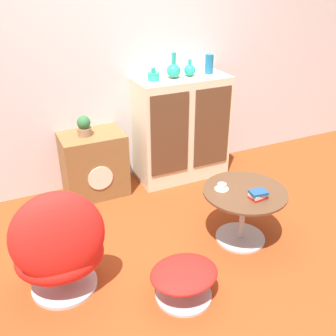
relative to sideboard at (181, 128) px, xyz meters
name	(u,v)px	position (x,y,z in m)	size (l,w,h in m)	color
ground_plane	(194,271)	(-0.58, -1.37, -0.52)	(12.00, 12.00, 0.00)	#9E3D19
wall_back	(113,50)	(-0.58, 0.25, 0.78)	(6.40, 0.06, 2.60)	silver
sideboard	(181,128)	(0.00, 0.00, 0.00)	(0.91, 0.45, 1.04)	beige
tv_console	(94,164)	(-0.91, 0.02, -0.22)	(0.58, 0.41, 0.61)	brown
egg_chair	(59,247)	(-1.47, -1.18, -0.14)	(0.62, 0.57, 0.82)	#B7B7BC
ottoman	(184,277)	(-0.75, -1.56, -0.36)	(0.46, 0.39, 0.24)	#B7B7BC
coffee_table	(243,206)	(-0.05, -1.20, -0.21)	(0.65, 0.65, 0.46)	#B7B7BC
vase_leftmost	(153,76)	(-0.29, 0.00, 0.56)	(0.11, 0.11, 0.12)	teal
vase_inner_left	(174,70)	(-0.09, 0.00, 0.59)	(0.13, 0.13, 0.23)	teal
vase_inner_right	(190,70)	(0.08, 0.00, 0.58)	(0.11, 0.11, 0.16)	teal
vase_rightmost	(209,64)	(0.29, 0.00, 0.61)	(0.08, 0.08, 0.19)	#196699
potted_plant	(84,126)	(-0.97, 0.02, 0.18)	(0.13, 0.13, 0.18)	#996B4C
teacup	(222,187)	(-0.20, -1.10, -0.05)	(0.11, 0.11, 0.05)	white
book_stack	(258,195)	(-0.03, -1.33, -0.04)	(0.14, 0.11, 0.06)	red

